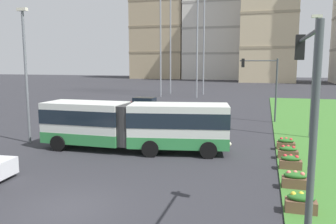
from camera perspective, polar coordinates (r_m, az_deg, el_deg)
The scene contains 15 objects.
ground_plane at distance 13.96m, azimuth -16.69°, elevation -15.29°, with size 260.00×260.00×0.00m, color #2D2D33.
articulated_bus at distance 21.47m, azimuth -5.68°, elevation -2.12°, with size 11.93×3.73×3.00m.
car_maroon_sedan at distance 39.18m, azimuth -3.81°, elevation 1.25°, with size 4.45×2.12×1.58m.
flower_planter_0 at distance 13.76m, azimuth 21.39°, elevation -13.95°, with size 1.10×0.56×0.74m.
flower_planter_1 at distance 16.16m, azimuth 20.53°, elevation -10.57°, with size 1.10×0.56×0.74m.
flower_planter_2 at distance 18.85m, azimuth 19.86°, elevation -7.87°, with size 1.10×0.56×0.74m.
flower_planter_3 at distance 20.83m, azimuth 19.48°, elevation -6.33°, with size 1.10×0.56×0.74m.
flower_planter_4 at distance 22.90m, azimuth 19.16°, elevation -5.03°, with size 1.10×0.56×0.74m.
traffic_light_far_right at distance 32.75m, azimuth 15.83°, elevation 5.37°, with size 3.44×0.28×5.90m.
traffic_light_near_right at distance 9.30m, azimuth 22.25°, elevation 0.91°, with size 0.28×4.54×6.38m.
streetlight_left at distance 25.04m, azimuth -22.74°, elevation 6.44°, with size 0.70×0.28×9.09m.
streetlight_median at distance 26.62m, azimuth 23.23°, elevation 6.20°, with size 0.70×0.28×8.84m.
apartment_tower_west at distance 126.84m, azimuth -1.25°, elevation 13.69°, with size 18.82×15.54×35.25m.
apartment_tower_westcentre at distance 122.87m, azimuth 8.38°, elevation 15.29°, with size 21.95×16.55×41.65m.
apartment_tower_centre at distance 107.71m, azimuth 16.72°, elevation 17.52°, with size 15.58×15.98×47.08m.
Camera 1 is at (7.07, -10.72, 5.48)m, focal length 36.36 mm.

